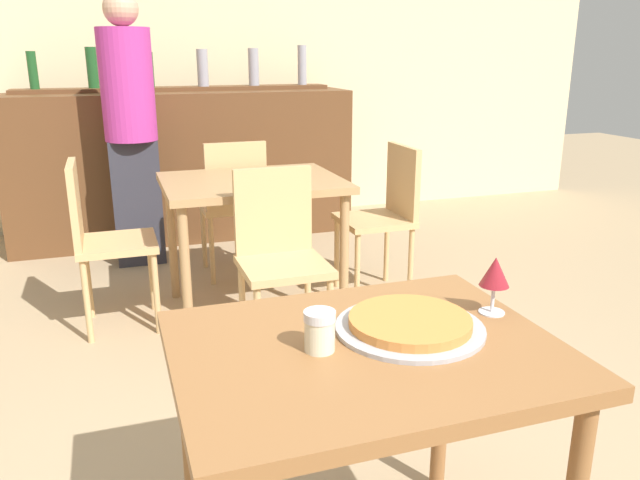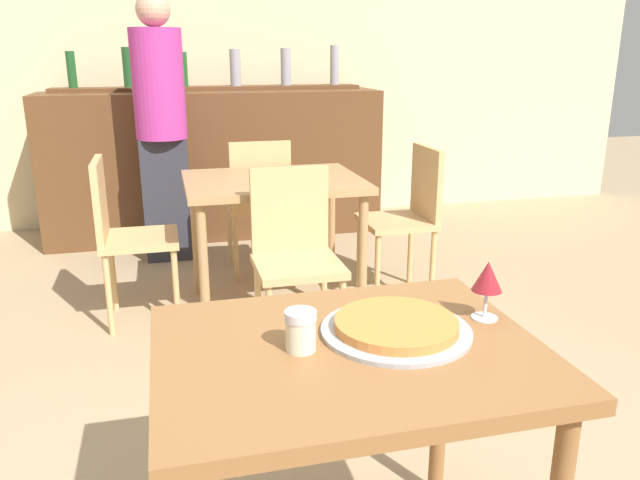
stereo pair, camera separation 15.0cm
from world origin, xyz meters
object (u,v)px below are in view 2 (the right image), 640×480
cheese_shaker (301,330)px  wine_glass (487,278)px  chair_far_side_left (123,229)px  person_standing (161,120)px  chair_far_side_back (259,197)px  chair_far_side_front (294,248)px  chair_far_side_right (409,210)px  pizza_tray (396,327)px

cheese_shaker → wine_glass: wine_glass is taller
wine_glass → chair_far_side_left: bearing=117.6°
wine_glass → person_standing: bearing=104.7°
chair_far_side_back → person_standing: person_standing is taller
cheese_shaker → chair_far_side_front: bearing=78.7°
chair_far_side_left → chair_far_side_right: size_ratio=1.00×
chair_far_side_left → cheese_shaker: size_ratio=9.03×
chair_far_side_left → person_standing: person_standing is taller
cheese_shaker → chair_far_side_right: bearing=61.4°
chair_far_side_right → person_standing: bearing=-127.4°
chair_far_side_right → pizza_tray: bearing=-23.1°
chair_far_side_front → pizza_tray: (-0.04, -1.44, 0.24)m
pizza_tray → person_standing: bearing=99.9°
person_standing → cheese_shaker: bearing=-84.8°
person_standing → wine_glass: size_ratio=11.29×
chair_far_side_right → person_standing: person_standing is taller
chair_far_side_left → cheese_shaker: bearing=-165.7°
chair_far_side_front → chair_far_side_left: (-0.81, 0.55, 0.00)m
chair_far_side_left → wine_glass: size_ratio=5.65×
chair_far_side_right → pizza_tray: size_ratio=2.36×
pizza_tray → cheese_shaker: size_ratio=3.82×
pizza_tray → person_standing: size_ratio=0.21×
person_standing → chair_far_side_right: bearing=-37.4°
chair_far_side_front → cheese_shaker: chair_far_side_front is taller
pizza_tray → cheese_shaker: bearing=-172.7°
wine_glass → chair_far_side_back: bearing=95.0°
cheese_shaker → chair_far_side_left: bearing=104.3°
pizza_tray → cheese_shaker: (-0.25, -0.03, 0.03)m
chair_far_side_front → pizza_tray: bearing=-91.6°
person_standing → wine_glass: (0.79, -3.02, -0.12)m
wine_glass → chair_far_side_right: bearing=73.3°
chair_far_side_right → cheese_shaker: (-1.10, -2.02, 0.27)m
chair_far_side_right → wine_glass: bearing=-16.7°
chair_far_side_left → pizza_tray: chair_far_side_left is taller
chair_far_side_right → chair_far_side_back: bearing=-124.4°
chair_far_side_back → cheese_shaker: bearing=83.5°
chair_far_side_front → person_standing: size_ratio=0.50×
person_standing → wine_glass: 3.13m
chair_far_side_back → cheese_shaker: 2.61m
chair_far_side_right → wine_glass: size_ratio=5.65×
chair_far_side_left → person_standing: bearing=-12.5°
chair_far_side_back → chair_far_side_front: bearing=90.0°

